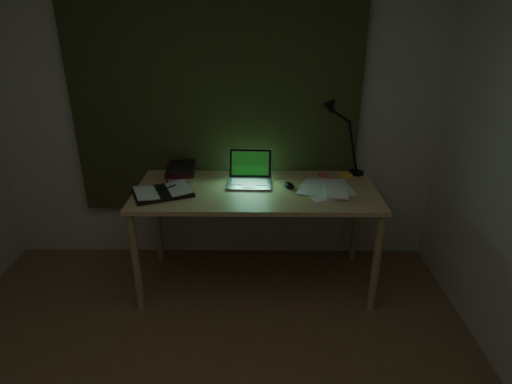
% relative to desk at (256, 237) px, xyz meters
% --- Properties ---
extents(wall_back, '(3.50, 0.00, 2.50)m').
position_rel_desk_xyz_m(wall_back, '(-0.31, 0.46, 0.85)').
color(wall_back, beige).
rests_on(wall_back, ground).
extents(curtain, '(2.20, 0.06, 2.00)m').
position_rel_desk_xyz_m(curtain, '(-0.31, 0.42, 1.05)').
color(curtain, '#30341A').
rests_on(curtain, wall_back).
extents(desk, '(1.74, 0.76, 0.79)m').
position_rel_desk_xyz_m(desk, '(0.00, 0.00, 0.00)').
color(desk, tan).
rests_on(desk, floor).
extents(laptop, '(0.34, 0.38, 0.23)m').
position_rel_desk_xyz_m(laptop, '(-0.05, 0.07, 0.51)').
color(laptop, '#B8B8BD').
rests_on(laptop, desk).
extents(open_textbook, '(0.47, 0.41, 0.03)m').
position_rel_desk_xyz_m(open_textbook, '(-0.65, -0.10, 0.41)').
color(open_textbook, silver).
rests_on(open_textbook, desk).
extents(book_stack, '(0.23, 0.27, 0.10)m').
position_rel_desk_xyz_m(book_stack, '(-0.58, 0.23, 0.45)').
color(book_stack, silver).
rests_on(book_stack, desk).
extents(loose_papers, '(0.44, 0.45, 0.02)m').
position_rel_desk_xyz_m(loose_papers, '(0.51, -0.07, 0.41)').
color(loose_papers, white).
rests_on(loose_papers, desk).
extents(mouse, '(0.10, 0.12, 0.04)m').
position_rel_desk_xyz_m(mouse, '(0.24, 0.02, 0.42)').
color(mouse, black).
rests_on(mouse, desk).
extents(sticky_yellow, '(0.09, 0.09, 0.02)m').
position_rel_desk_xyz_m(sticky_yellow, '(0.70, 0.27, 0.40)').
color(sticky_yellow, yellow).
rests_on(sticky_yellow, desk).
extents(sticky_pink, '(0.08, 0.08, 0.01)m').
position_rel_desk_xyz_m(sticky_pink, '(0.52, 0.26, 0.40)').
color(sticky_pink, '#E65972').
rests_on(sticky_pink, desk).
extents(desk_lamp, '(0.45, 0.38, 0.60)m').
position_rel_desk_xyz_m(desk_lamp, '(0.78, 0.30, 0.70)').
color(desk_lamp, black).
rests_on(desk_lamp, desk).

